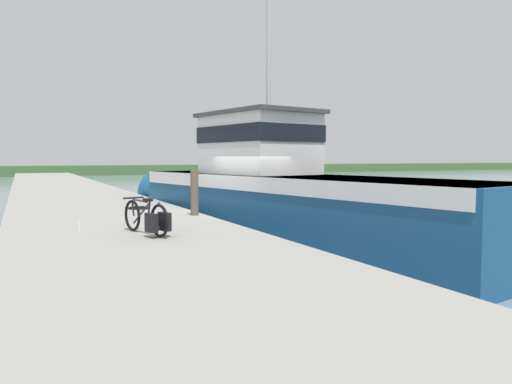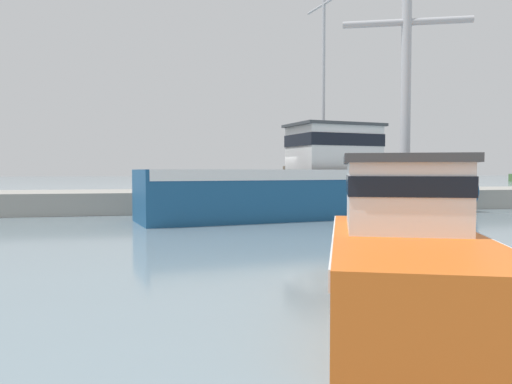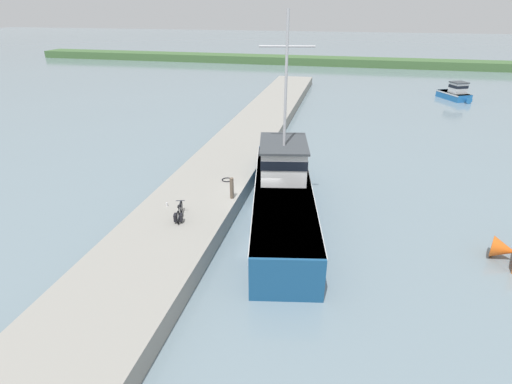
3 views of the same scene
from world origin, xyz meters
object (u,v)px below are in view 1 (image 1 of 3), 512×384
Objects in this scene: boat_blue_far at (259,174)px; water_bottle_by_bike at (79,226)px; fishing_boat_main at (275,193)px; mooring_post at (195,193)px; bicycle_touring at (149,219)px.

water_bottle_by_bike is at bearing 31.95° from boat_blue_far.
boat_blue_far is 22.35× the size of water_bottle_by_bike.
water_bottle_by_bike is at bearing -168.86° from fishing_boat_main.
fishing_boat_main is at bearing 21.99° from water_bottle_by_bike.
fishing_boat_main reaches higher than mooring_post.
mooring_post is 3.51m from water_bottle_by_bike.
boat_blue_far is 41.91m from bicycle_touring.
boat_blue_far is 38.54m from mooring_post.
fishing_boat_main is at bearing 22.27° from bicycle_touring.
bicycle_touring is at bearing -123.14° from mooring_post.
water_bottle_by_bike is at bearing -150.88° from mooring_post.
fishing_boat_main is 6.17m from water_bottle_by_bike.
fishing_boat_main is at bearing 37.78° from boat_blue_far.
mooring_post is (1.86, 2.84, 0.26)m from bicycle_touring.
mooring_post is at bearing 41.79° from bicycle_touring.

